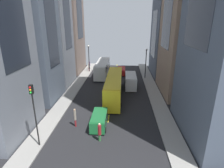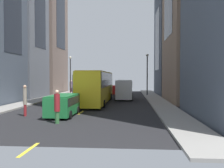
{
  "view_description": "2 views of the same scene",
  "coord_description": "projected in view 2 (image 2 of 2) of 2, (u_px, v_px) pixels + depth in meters",
  "views": [
    {
      "loc": [
        1.83,
        -32.14,
        12.29
      ],
      "look_at": [
        -0.17,
        -0.24,
        1.34
      ],
      "focal_mm": 29.57,
      "sensor_mm": 36.0,
      "label": 1
    },
    {
      "loc": [
        4.17,
        -30.62,
        2.99
      ],
      "look_at": [
        1.81,
        0.03,
        2.11
      ],
      "focal_mm": 39.07,
      "sensor_mm": 36.0,
      "label": 2
    }
  ],
  "objects": [
    {
      "name": "lane_stripe_3",
      "position": [
        106.0,
        95.0,
        41.39
      ],
      "size": [
        0.16,
        2.0,
        0.01
      ],
      "primitive_type": "cube",
      "color": "yellow",
      "rests_on": "ground"
    },
    {
      "name": "pedestrian_walking_far",
      "position": [
        25.0,
        99.0,
        18.56
      ],
      "size": [
        0.28,
        0.28,
        2.38
      ],
      "rotation": [
        0.0,
        0.0,
        3.06
      ],
      "color": "maroon",
      "rests_on": "ground"
    },
    {
      "name": "ground_plane",
      "position": [
        98.0,
        101.0,
        30.93
      ],
      "size": [
        41.12,
        41.12,
        0.0
      ],
      "primitive_type": "plane",
      "color": "black"
    },
    {
      "name": "sidewalk_west",
      "position": [
        41.0,
        100.0,
        31.49
      ],
      "size": [
        2.3,
        44.0,
        0.15
      ],
      "primitive_type": "cube",
      "color": "gray",
      "rests_on": "ground"
    },
    {
      "name": "delivery_van_white",
      "position": [
        124.0,
        88.0,
        32.5
      ],
      "size": [
        2.25,
        5.99,
        2.58
      ],
      "color": "white",
      "rests_on": "ground"
    },
    {
      "name": "streetcar_yellow",
      "position": [
        97.0,
        85.0,
        28.07
      ],
      "size": [
        2.7,
        13.56,
        3.59
      ],
      "color": "yellow",
      "rests_on": "ground"
    },
    {
      "name": "streetlamp_far",
      "position": [
        70.0,
        70.0,
        44.16
      ],
      "size": [
        0.44,
        0.44,
        6.59
      ],
      "color": "black",
      "rests_on": "ground"
    },
    {
      "name": "pedestrian_waiting_curb",
      "position": [
        71.0,
        86.0,
        45.11
      ],
      "size": [
        0.37,
        0.37,
        2.1
      ],
      "rotation": [
        0.0,
        0.0,
        5.39
      ],
      "color": "maroon",
      "rests_on": "ground"
    },
    {
      "name": "lane_stripe_1",
      "position": [
        81.0,
        113.0,
        20.46
      ],
      "size": [
        0.16,
        2.0,
        0.01
      ],
      "primitive_type": "cube",
      "color": "yellow",
      "rests_on": "ground"
    },
    {
      "name": "car_green_0",
      "position": [
        63.0,
        104.0,
        18.54
      ],
      "size": [
        1.9,
        4.07,
        1.64
      ],
      "color": "#1E7238",
      "rests_on": "ground"
    },
    {
      "name": "lane_stripe_4",
      "position": [
        111.0,
        91.0,
        51.86
      ],
      "size": [
        0.16,
        2.0,
        0.01
      ],
      "primitive_type": "cube",
      "color": "yellow",
      "rests_on": "ground"
    },
    {
      "name": "car_red_1",
      "position": [
        114.0,
        89.0,
        41.92
      ],
      "size": [
        2.01,
        4.55,
        1.51
      ],
      "color": "red",
      "rests_on": "ground"
    },
    {
      "name": "city_bus_white",
      "position": [
        88.0,
        83.0,
        41.02
      ],
      "size": [
        2.8,
        11.33,
        3.35
      ],
      "color": "silver",
      "rests_on": "ground"
    },
    {
      "name": "streetlamp_near",
      "position": [
        147.0,
        70.0,
        38.34
      ],
      "size": [
        0.44,
        0.44,
        6.5
      ],
      "color": "black",
      "rests_on": "ground"
    },
    {
      "name": "lane_stripe_2",
      "position": [
        98.0,
        100.0,
        30.93
      ],
      "size": [
        0.16,
        2.0,
        0.01
      ],
      "primitive_type": "cube",
      "color": "yellow",
      "rests_on": "ground"
    },
    {
      "name": "pedestrian_crossing_mid",
      "position": [
        57.0,
        106.0,
        15.63
      ],
      "size": [
        0.37,
        0.37,
        2.17
      ],
      "rotation": [
        0.0,
        0.0,
        1.28
      ],
      "color": "#336B38",
      "rests_on": "ground"
    },
    {
      "name": "pedestrian_crossing_near",
      "position": [
        71.0,
        86.0,
        46.68
      ],
      "size": [
        0.37,
        0.37,
        2.22
      ],
      "rotation": [
        0.0,
        0.0,
        0.34
      ],
      "color": "black",
      "rests_on": "ground"
    },
    {
      "name": "building_east_2",
      "position": [
        185.0,
        40.0,
        41.97
      ],
      "size": [
        9.56,
        11.33,
        18.76
      ],
      "color": "#4C5666",
      "rests_on": "ground"
    },
    {
      "name": "lane_stripe_0",
      "position": [
        29.0,
        150.0,
        10.0
      ],
      "size": [
        0.16,
        2.0,
        0.01
      ],
      "primitive_type": "cube",
      "color": "yellow",
      "rests_on": "ground"
    },
    {
      "name": "sidewalk_east",
      "position": [
        157.0,
        100.0,
        30.36
      ],
      "size": [
        2.3,
        44.0,
        0.15
      ],
      "primitive_type": "cube",
      "color": "gray",
      "rests_on": "ground"
    }
  ]
}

